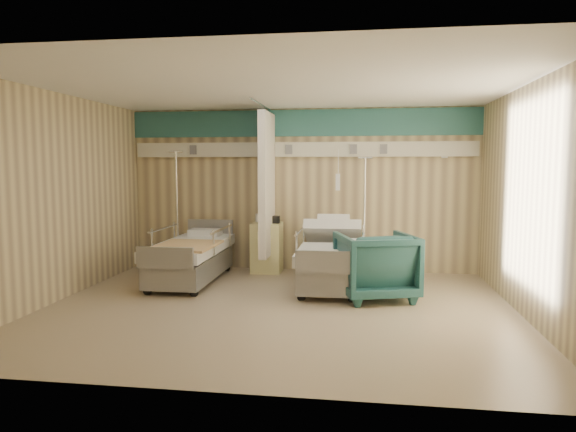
{
  "coord_description": "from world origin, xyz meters",
  "views": [
    {
      "loc": [
        1.04,
        -6.36,
        1.83
      ],
      "look_at": [
        0.05,
        0.6,
        1.13
      ],
      "focal_mm": 32.0,
      "sensor_mm": 36.0,
      "label": 1
    }
  ],
  "objects": [
    {
      "name": "room_walls",
      "position": [
        -0.03,
        0.25,
        1.86
      ],
      "size": [
        6.04,
        5.04,
        2.82
      ],
      "color": "#C8B482",
      "rests_on": "ground"
    },
    {
      "name": "toiletry_bag",
      "position": [
        -0.44,
        2.18,
        0.91
      ],
      "size": [
        0.23,
        0.15,
        0.12
      ],
      "primitive_type": "cube",
      "rotation": [
        0.0,
        0.0,
        0.0
      ],
      "color": "black",
      "rests_on": "bedside_cabinet"
    },
    {
      "name": "tan_blanket",
      "position": [
        -1.51,
        0.84,
        0.65
      ],
      "size": [
        0.87,
        1.09,
        0.04
      ],
      "primitive_type": "cube",
      "rotation": [
        0.0,
        0.0,
        -0.02
      ],
      "color": "tan",
      "rests_on": "bed_left"
    },
    {
      "name": "ground",
      "position": [
        0.0,
        0.0,
        0.0
      ],
      "size": [
        6.0,
        5.0,
        0.0
      ],
      "primitive_type": "cube",
      "color": "gray",
      "rests_on": "ground"
    },
    {
      "name": "bedside_cabinet",
      "position": [
        -0.55,
        2.2,
        0.42
      ],
      "size": [
        0.5,
        0.48,
        0.85
      ],
      "primitive_type": "cube",
      "color": "#ECE293",
      "rests_on": "ground"
    },
    {
      "name": "iv_stand_right",
      "position": [
        1.1,
        2.26,
        0.4
      ],
      "size": [
        0.35,
        0.35,
        1.97
      ],
      "rotation": [
        0.0,
        0.0,
        -0.04
      ],
      "color": "silver",
      "rests_on": "ground"
    },
    {
      "name": "bed_right",
      "position": [
        0.6,
        1.3,
        0.32
      ],
      "size": [
        1.0,
        2.16,
        0.63
      ],
      "primitive_type": null,
      "color": "white",
      "rests_on": "ground"
    },
    {
      "name": "call_remote",
      "position": [
        0.73,
        1.09,
        0.65
      ],
      "size": [
        0.18,
        0.13,
        0.04
      ],
      "primitive_type": "cube",
      "rotation": [
        0.0,
        0.0,
        0.38
      ],
      "color": "black",
      "rests_on": "bed_right"
    },
    {
      "name": "visitor_armchair",
      "position": [
        1.25,
        0.68,
        0.46
      ],
      "size": [
        1.23,
        1.25,
        0.92
      ],
      "primitive_type": "imported",
      "rotation": [
        0.0,
        0.0,
        3.44
      ],
      "color": "#1F4E4F",
      "rests_on": "ground"
    },
    {
      "name": "waffle_blanket",
      "position": [
        1.22,
        0.65,
        0.95
      ],
      "size": [
        0.78,
        0.73,
        0.07
      ],
      "primitive_type": "cube",
      "rotation": [
        0.0,
        0.0,
        3.47
      ],
      "color": "white",
      "rests_on": "visitor_armchair"
    },
    {
      "name": "iv_stand_left",
      "position": [
        -2.08,
        2.03,
        0.42
      ],
      "size": [
        0.37,
        0.37,
        2.07
      ],
      "rotation": [
        0.0,
        0.0,
        0.32
      ],
      "color": "silver",
      "rests_on": "ground"
    },
    {
      "name": "bed_left",
      "position": [
        -1.6,
        1.3,
        0.32
      ],
      "size": [
        1.0,
        2.16,
        0.63
      ],
      "primitive_type": null,
      "color": "white",
      "rests_on": "ground"
    },
    {
      "name": "white_cup",
      "position": [
        -0.73,
        2.34,
        0.92
      ],
      "size": [
        0.1,
        0.1,
        0.14
      ],
      "primitive_type": "cylinder",
      "rotation": [
        0.0,
        0.0,
        -0.03
      ],
      "color": "white",
      "rests_on": "bedside_cabinet"
    }
  ]
}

